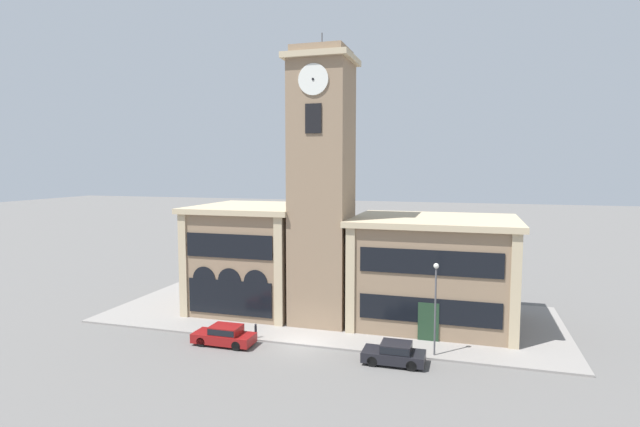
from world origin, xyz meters
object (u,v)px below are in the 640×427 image
Objects in this scene: parked_car_near at (225,335)px; street_lamp at (436,296)px; parked_car_mid at (395,353)px; bollard at (256,331)px.

parked_car_near is 0.71× the size of street_lamp.
parked_car_mid is at bearing -179.93° from parked_car_near.
street_lamp is 13.34m from bollard.
parked_car_near is at bearing -137.01° from bollard.
parked_car_near is 2.34m from bollard.
street_lamp is (14.57, 1.91, 3.46)m from parked_car_near.
parked_car_mid is at bearing -8.67° from bollard.
parked_car_near is 1.11× the size of parked_car_mid.
street_lamp is at bearing -141.38° from parked_car_mid.
parked_car_near reaches higher than bollard.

